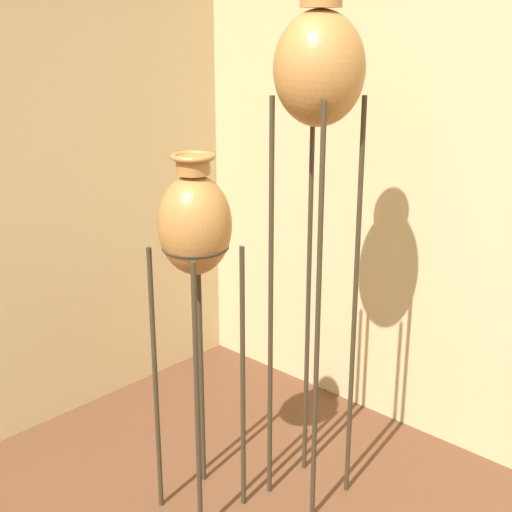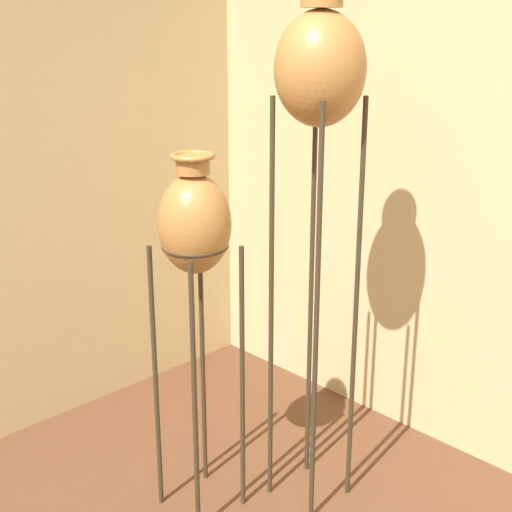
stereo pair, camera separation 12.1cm
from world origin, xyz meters
The scene contains 2 objects.
vase_stand_tall centered at (1.38, 0.81, 1.74)m, with size 0.33×0.33×2.08m.
vase_stand_medium centered at (1.01, 1.07, 1.20)m, with size 0.28×0.28×1.49m.
Camera 2 is at (-0.60, -0.91, 1.94)m, focal length 50.00 mm.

